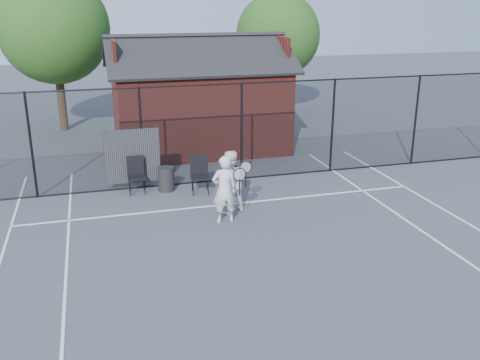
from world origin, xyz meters
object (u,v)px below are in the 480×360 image
object	(u,v)px
clubhouse	(199,106)
player_back	(230,182)
player_front	(225,189)
waste_bin	(166,179)
chair_right	(200,175)
chair_left	(136,176)

from	to	relation	value
clubhouse	player_back	world-z (taller)	clubhouse
player_front	waste_bin	xyz separation A→B (m)	(-1.07, 2.74, -0.51)
clubhouse	chair_right	size ratio (longest dim) A/B	6.07
player_front	chair_left	world-z (taller)	player_front
clubhouse	chair_left	size ratio (longest dim) A/B	6.31
player_front	waste_bin	bearing A→B (deg)	111.29
player_back	chair_left	world-z (taller)	player_back
player_back	chair_right	size ratio (longest dim) A/B	1.57
player_front	chair_left	bearing A→B (deg)	124.94
player_front	player_back	xyz separation A→B (m)	(0.28, 0.56, -0.03)
player_front	player_back	bearing A→B (deg)	63.93
chair_right	player_back	bearing A→B (deg)	-67.82
player_front	player_back	distance (m)	0.63
chair_left	waste_bin	world-z (taller)	chair_left
clubhouse	chair_left	distance (m)	5.30
chair_right	waste_bin	distance (m)	1.05
clubhouse	waste_bin	distance (m)	4.95
chair_left	chair_right	distance (m)	1.82
player_back	clubhouse	bearing A→B (deg)	85.17
player_back	chair_right	bearing A→B (deg)	104.85
player_back	waste_bin	bearing A→B (deg)	121.70
player_back	waste_bin	xyz separation A→B (m)	(-1.34, 2.18, -0.49)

